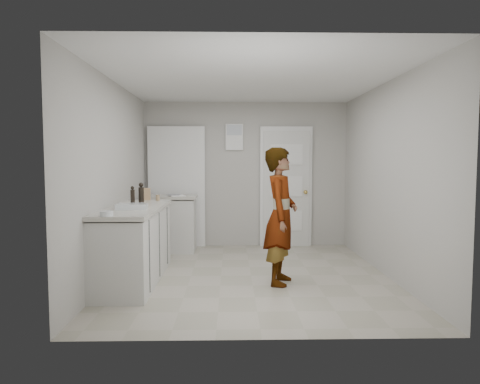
{
  "coord_description": "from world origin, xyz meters",
  "views": [
    {
      "loc": [
        -0.26,
        -5.45,
        1.48
      ],
      "look_at": [
        -0.13,
        0.4,
        1.06
      ],
      "focal_mm": 32.0,
      "sensor_mm": 36.0,
      "label": 1
    }
  ],
  "objects_px": {
    "cake_mix_box": "(147,194)",
    "baking_dish": "(132,207)",
    "oil_cruet_b": "(133,196)",
    "egg_bowl": "(106,214)",
    "person": "(281,216)",
    "oil_cruet_a": "(141,194)",
    "spice_jar": "(158,198)"
  },
  "relations": [
    {
      "from": "person",
      "to": "oil_cruet_b",
      "type": "xyz_separation_m",
      "value": [
        -1.85,
        0.32,
        0.22
      ]
    },
    {
      "from": "oil_cruet_b",
      "to": "baking_dish",
      "type": "relative_size",
      "value": 0.65
    },
    {
      "from": "person",
      "to": "oil_cruet_a",
      "type": "relative_size",
      "value": 5.82
    },
    {
      "from": "cake_mix_box",
      "to": "oil_cruet_b",
      "type": "distance_m",
      "value": 0.72
    },
    {
      "from": "oil_cruet_b",
      "to": "oil_cruet_a",
      "type": "bearing_deg",
      "value": 58.24
    },
    {
      "from": "baking_dish",
      "to": "egg_bowl",
      "type": "bearing_deg",
      "value": -99.54
    },
    {
      "from": "person",
      "to": "egg_bowl",
      "type": "height_order",
      "value": "person"
    },
    {
      "from": "spice_jar",
      "to": "oil_cruet_a",
      "type": "xyz_separation_m",
      "value": [
        -0.13,
        -0.49,
        0.09
      ]
    },
    {
      "from": "person",
      "to": "baking_dish",
      "type": "relative_size",
      "value": 4.37
    },
    {
      "from": "oil_cruet_b",
      "to": "baking_dish",
      "type": "height_order",
      "value": "oil_cruet_b"
    },
    {
      "from": "spice_jar",
      "to": "oil_cruet_b",
      "type": "xyz_separation_m",
      "value": [
        -0.21,
        -0.62,
        0.08
      ]
    },
    {
      "from": "person",
      "to": "spice_jar",
      "type": "xyz_separation_m",
      "value": [
        -1.64,
        0.94,
        0.14
      ]
    },
    {
      "from": "spice_jar",
      "to": "oil_cruet_b",
      "type": "height_order",
      "value": "oil_cruet_b"
    },
    {
      "from": "spice_jar",
      "to": "oil_cruet_b",
      "type": "distance_m",
      "value": 0.66
    },
    {
      "from": "cake_mix_box",
      "to": "egg_bowl",
      "type": "distance_m",
      "value": 1.8
    },
    {
      "from": "oil_cruet_b",
      "to": "baking_dish",
      "type": "xyz_separation_m",
      "value": [
        0.09,
        -0.43,
        -0.09
      ]
    },
    {
      "from": "cake_mix_box",
      "to": "baking_dish",
      "type": "bearing_deg",
      "value": -92.07
    },
    {
      "from": "cake_mix_box",
      "to": "egg_bowl",
      "type": "height_order",
      "value": "cake_mix_box"
    },
    {
      "from": "cake_mix_box",
      "to": "baking_dish",
      "type": "xyz_separation_m",
      "value": [
        0.05,
        -1.15,
        -0.06
      ]
    },
    {
      "from": "baking_dish",
      "to": "egg_bowl",
      "type": "relative_size",
      "value": 2.78
    },
    {
      "from": "oil_cruet_a",
      "to": "oil_cruet_b",
      "type": "height_order",
      "value": "oil_cruet_a"
    },
    {
      "from": "oil_cruet_b",
      "to": "person",
      "type": "bearing_deg",
      "value": -9.9
    },
    {
      "from": "spice_jar",
      "to": "egg_bowl",
      "type": "relative_size",
      "value": 0.6
    },
    {
      "from": "oil_cruet_a",
      "to": "oil_cruet_b",
      "type": "xyz_separation_m",
      "value": [
        -0.08,
        -0.13,
        -0.02
      ]
    },
    {
      "from": "cake_mix_box",
      "to": "spice_jar",
      "type": "height_order",
      "value": "cake_mix_box"
    },
    {
      "from": "spice_jar",
      "to": "baking_dish",
      "type": "relative_size",
      "value": 0.22
    },
    {
      "from": "oil_cruet_b",
      "to": "egg_bowl",
      "type": "xyz_separation_m",
      "value": [
        -0.02,
        -1.08,
        -0.09
      ]
    },
    {
      "from": "cake_mix_box",
      "to": "oil_cruet_a",
      "type": "height_order",
      "value": "oil_cruet_a"
    },
    {
      "from": "oil_cruet_b",
      "to": "egg_bowl",
      "type": "distance_m",
      "value": 1.08
    },
    {
      "from": "spice_jar",
      "to": "person",
      "type": "bearing_deg",
      "value": -29.99
    },
    {
      "from": "egg_bowl",
      "to": "oil_cruet_b",
      "type": "bearing_deg",
      "value": 88.91
    },
    {
      "from": "egg_bowl",
      "to": "spice_jar",
      "type": "bearing_deg",
      "value": 82.22
    }
  ]
}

